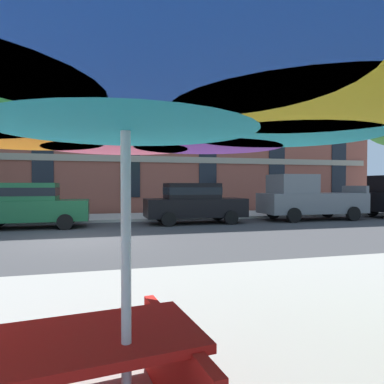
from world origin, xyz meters
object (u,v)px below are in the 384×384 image
(sedan_green, at_px, (29,204))
(pickup_gray, at_px, (308,199))
(sedan_black, at_px, (194,202))
(patio_umbrella, at_px, (125,94))

(sedan_green, xyz_separation_m, pickup_gray, (12.48, 0.00, 0.08))
(sedan_green, relative_size, sedan_black, 1.00)
(sedan_black, relative_size, pickup_gray, 0.86)
(sedan_green, height_order, sedan_black, same)
(patio_umbrella, bearing_deg, sedan_black, 73.00)
(sedan_green, relative_size, pickup_gray, 0.86)
(sedan_green, distance_m, sedan_black, 6.73)
(pickup_gray, bearing_deg, sedan_green, -180.00)
(sedan_green, bearing_deg, sedan_black, 0.00)
(sedan_black, xyz_separation_m, pickup_gray, (5.75, 0.00, 0.08))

